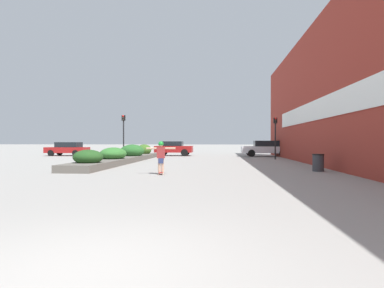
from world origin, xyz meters
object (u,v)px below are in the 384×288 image
object	(u,v)px
skateboarder	(161,154)
traffic_light_right	(275,131)
trash_bin	(318,163)
car_leftmost	(174,148)
car_center_left	(355,148)
traffic_light_left	(123,129)
car_center_right	(266,148)
car_rightmost	(68,149)
skateboard	(161,173)

from	to	relation	value
skateboarder	traffic_light_right	world-z (taller)	traffic_light_right
skateboarder	trash_bin	distance (m)	7.69
trash_bin	car_leftmost	size ratio (longest dim) A/B	0.22
car_center_left	traffic_light_left	bearing A→B (deg)	-72.78
car_center_right	car_rightmost	world-z (taller)	car_center_right
traffic_light_left	car_center_right	bearing A→B (deg)	21.65
skateboard	car_rightmost	bearing A→B (deg)	119.85
car_rightmost	car_center_right	bearing A→B (deg)	-88.91
traffic_light_left	traffic_light_right	size ratio (longest dim) A/B	1.09
car_center_right	trash_bin	bearing A→B (deg)	-179.13
car_center_left	traffic_light_left	distance (m)	22.91
skateboard	skateboarder	distance (m)	0.86
skateboarder	car_rightmost	xyz separation A→B (m)	(-12.94, 16.43, -0.19)
car_center_right	traffic_light_right	xyz separation A→B (m)	(-0.04, -4.97, 1.50)
car_center_right	skateboard	bearing A→B (deg)	156.91
skateboard	trash_bin	size ratio (longest dim) A/B	0.68
skateboard	car_center_right	world-z (taller)	car_center_right
trash_bin	car_center_left	size ratio (longest dim) A/B	0.19
skateboarder	car_leftmost	world-z (taller)	car_leftmost
skateboarder	car_rightmost	world-z (taller)	skateboarder
skateboarder	trash_bin	xyz separation A→B (m)	(7.39, 2.09, -0.50)
car_center_left	skateboard	bearing A→B (deg)	-41.32
traffic_light_left	skateboard	bearing A→B (deg)	-64.79
trash_bin	skateboard	bearing A→B (deg)	-164.19
skateboard	car_center_left	bearing A→B (deg)	40.30
skateboard	car_leftmost	size ratio (longest dim) A/B	0.15
car_rightmost	skateboard	bearing A→B (deg)	-141.76
car_center_left	traffic_light_left	world-z (taller)	traffic_light_left
traffic_light_right	trash_bin	bearing A→B (deg)	-88.45
car_leftmost	traffic_light_left	bearing A→B (deg)	-31.10
car_rightmost	traffic_light_left	distance (m)	8.93
trash_bin	car_rightmost	bearing A→B (deg)	144.81
car_center_left	car_rightmost	xyz separation A→B (m)	(-29.23, -2.10, -0.10)
skateboard	traffic_light_left	distance (m)	13.23
car_center_left	traffic_light_right	distance (m)	11.44
car_center_left	traffic_light_right	xyz separation A→B (m)	(-9.16, -6.69, 1.49)
skateboard	car_center_left	xyz separation A→B (m)	(16.29, 18.53, 0.77)
skateboard	traffic_light_right	distance (m)	14.00
traffic_light_right	car_center_left	bearing A→B (deg)	36.12
trash_bin	traffic_light_left	distance (m)	16.28
car_center_left	car_center_right	world-z (taller)	car_center_left
trash_bin	traffic_light_left	world-z (taller)	traffic_light_left
skateboard	traffic_light_left	size ratio (longest dim) A/B	0.16
skateboarder	trash_bin	size ratio (longest dim) A/B	1.63
trash_bin	car_center_left	distance (m)	18.69
traffic_light_right	skateboard	bearing A→B (deg)	-121.04
skateboard	car_center_left	world-z (taller)	car_center_left
skateboarder	car_leftmost	size ratio (longest dim) A/B	0.36
car_center_right	car_rightmost	size ratio (longest dim) A/B	1.14
car_center_right	traffic_light_left	size ratio (longest dim) A/B	1.28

